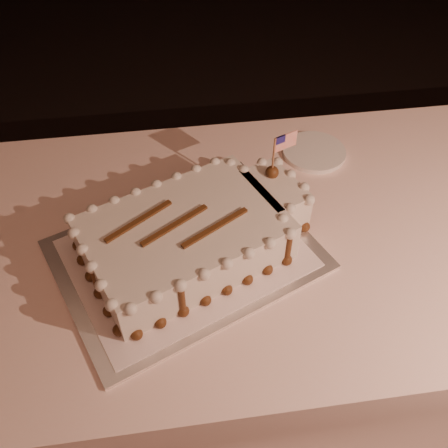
{
  "coord_description": "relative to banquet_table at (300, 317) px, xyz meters",
  "views": [
    {
      "loc": [
        -0.31,
        -0.11,
        1.56
      ],
      "look_at": [
        -0.22,
        0.55,
        0.84
      ],
      "focal_mm": 40.0,
      "sensor_mm": 36.0,
      "label": 1
    }
  ],
  "objects": [
    {
      "name": "banquet_table",
      "position": [
        0.0,
        0.0,
        0.0
      ],
      "size": [
        2.4,
        0.8,
        0.75
      ],
      "primitive_type": "cube",
      "color": "#FFD5C5",
      "rests_on": "ground"
    },
    {
      "name": "cake_board",
      "position": [
        -0.3,
        -0.05,
        0.38
      ],
      "size": [
        0.62,
        0.55,
        0.01
      ],
      "primitive_type": "cube",
      "rotation": [
        0.0,
        0.0,
        0.4
      ],
      "color": "white",
      "rests_on": "banquet_table"
    },
    {
      "name": "doily",
      "position": [
        -0.3,
        -0.05,
        0.38
      ],
      "size": [
        0.55,
        0.5,
        0.0
      ],
      "primitive_type": "cube",
      "rotation": [
        0.0,
        0.0,
        0.4
      ],
      "color": "white",
      "rests_on": "cake_board"
    },
    {
      "name": "sheet_cake",
      "position": [
        -0.27,
        -0.04,
        0.43
      ],
      "size": [
        0.5,
        0.39,
        0.19
      ],
      "color": "silver",
      "rests_on": "doily"
    },
    {
      "name": "side_plate",
      "position": [
        0.05,
        0.24,
        0.38
      ],
      "size": [
        0.16,
        0.16,
        0.01
      ],
      "primitive_type": "cylinder",
      "color": "white",
      "rests_on": "banquet_table"
    }
  ]
}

